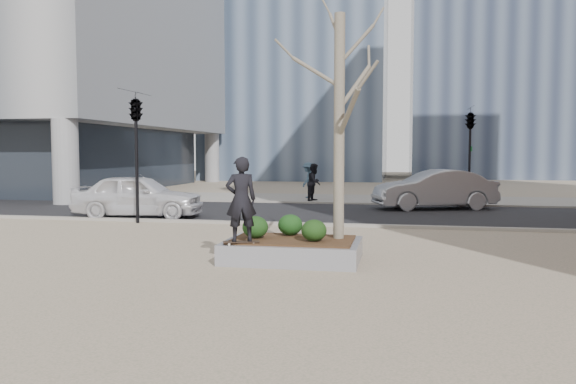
% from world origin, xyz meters
% --- Properties ---
extents(ground, '(120.00, 120.00, 0.00)m').
position_xyz_m(ground, '(0.00, 0.00, 0.00)').
color(ground, tan).
rests_on(ground, ground).
extents(street, '(60.00, 8.00, 0.02)m').
position_xyz_m(street, '(0.00, 10.00, 0.01)').
color(street, black).
rests_on(street, ground).
extents(far_sidewalk, '(60.00, 6.00, 0.02)m').
position_xyz_m(far_sidewalk, '(0.00, 17.00, 0.01)').
color(far_sidewalk, gray).
rests_on(far_sidewalk, ground).
extents(planter, '(3.00, 2.00, 0.45)m').
position_xyz_m(planter, '(1.00, 0.00, 0.23)').
color(planter, gray).
rests_on(planter, ground).
extents(planter_mulch, '(2.70, 1.70, 0.04)m').
position_xyz_m(planter_mulch, '(1.00, 0.00, 0.47)').
color(planter_mulch, '#382314').
rests_on(planter_mulch, planter).
extents(sycamore_tree, '(2.80, 2.80, 6.60)m').
position_xyz_m(sycamore_tree, '(2.00, 0.30, 3.79)').
color(sycamore_tree, gray).
rests_on(sycamore_tree, planter_mulch).
extents(shrub_left, '(0.59, 0.59, 0.50)m').
position_xyz_m(shrub_left, '(0.15, -0.05, 0.74)').
color(shrub_left, '#123913').
rests_on(shrub_left, planter_mulch).
extents(shrub_middle, '(0.58, 0.58, 0.49)m').
position_xyz_m(shrub_middle, '(0.85, 0.52, 0.73)').
color(shrub_middle, black).
rests_on(shrub_middle, planter_mulch).
extents(shrub_right, '(0.56, 0.56, 0.47)m').
position_xyz_m(shrub_right, '(1.52, -0.24, 0.73)').
color(shrub_right, '#163310').
rests_on(shrub_right, planter_mulch).
extents(skateboard, '(0.80, 0.42, 0.08)m').
position_xyz_m(skateboard, '(0.03, -0.77, 0.49)').
color(skateboard, black).
rests_on(skateboard, planter).
extents(skateboarder, '(0.78, 0.67, 1.81)m').
position_xyz_m(skateboarder, '(0.03, -0.77, 1.43)').
color(skateboarder, black).
rests_on(skateboarder, skateboard).
extents(police_car, '(4.92, 2.43, 1.61)m').
position_xyz_m(police_car, '(-6.15, 7.00, 0.83)').
color(police_car, white).
rests_on(police_car, street).
extents(car_silver, '(5.39, 3.27, 1.68)m').
position_xyz_m(car_silver, '(4.82, 12.37, 0.86)').
color(car_silver, '#A4A5AC').
rests_on(car_silver, street).
extents(pedestrian_a, '(0.92, 1.06, 1.86)m').
position_xyz_m(pedestrian_a, '(-0.81, 15.43, 0.95)').
color(pedestrian_a, black).
rests_on(pedestrian_a, far_sidewalk).
extents(pedestrian_b, '(0.92, 1.33, 1.89)m').
position_xyz_m(pedestrian_b, '(-1.41, 17.23, 0.97)').
color(pedestrian_b, '#385065').
rests_on(pedestrian_b, far_sidewalk).
extents(pedestrian_c, '(0.97, 0.53, 1.56)m').
position_xyz_m(pedestrian_c, '(6.02, 16.17, 0.81)').
color(pedestrian_c, black).
rests_on(pedestrian_c, far_sidewalk).
extents(traffic_light_near, '(0.60, 2.48, 4.50)m').
position_xyz_m(traffic_light_near, '(-5.50, 5.60, 2.25)').
color(traffic_light_near, black).
rests_on(traffic_light_near, ground).
extents(traffic_light_far, '(0.60, 2.48, 4.50)m').
position_xyz_m(traffic_light_far, '(6.50, 14.60, 2.25)').
color(traffic_light_far, black).
rests_on(traffic_light_far, ground).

